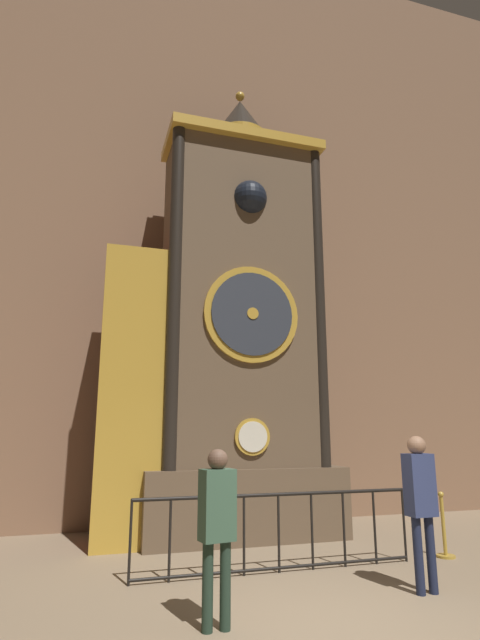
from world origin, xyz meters
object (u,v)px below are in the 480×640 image
object	(u,v)px
stanchion_post	(444,536)
visitor_far	(420,495)
clock_tower	(225,331)
visitor_near	(217,518)

from	to	relation	value
stanchion_post	visitor_far	bearing A→B (deg)	-135.09
clock_tower	visitor_near	xyz separation A→B (m)	(-1.19, -4.04, -2.78)
clock_tower	visitor_far	size ratio (longest dim) A/B	5.03
clock_tower	stanchion_post	world-z (taller)	clock_tower
visitor_near	stanchion_post	distance (m)	4.51
visitor_far	stanchion_post	world-z (taller)	visitor_far
visitor_near	visitor_far	world-z (taller)	visitor_far
visitor_near	clock_tower	bearing A→B (deg)	63.52
clock_tower	stanchion_post	xyz separation A→B (m)	(2.91, -2.29, -3.50)
visitor_far	stanchion_post	size ratio (longest dim) A/B	1.90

